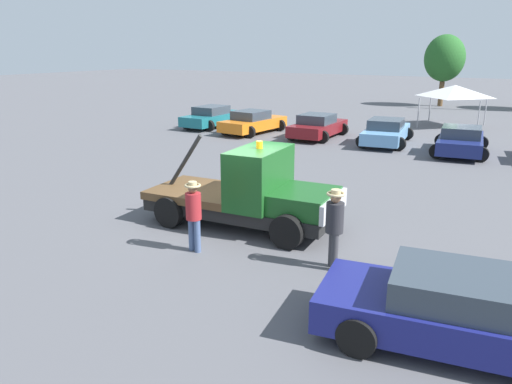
# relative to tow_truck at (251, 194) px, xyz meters

# --- Properties ---
(ground_plane) EXTENTS (160.00, 160.00, 0.00)m
(ground_plane) POSITION_rel_tow_truck_xyz_m (-0.34, -0.02, -0.96)
(ground_plane) COLOR #545459
(tow_truck) EXTENTS (5.55, 2.55, 2.51)m
(tow_truck) POSITION_rel_tow_truck_xyz_m (0.00, 0.00, 0.00)
(tow_truck) COLOR black
(tow_truck) RESTS_ON ground
(foreground_car) EXTENTS (5.27, 2.58, 1.34)m
(foreground_car) POSITION_rel_tow_truck_xyz_m (6.11, -3.29, -0.31)
(foreground_car) COLOR navy
(foreground_car) RESTS_ON ground
(person_near_truck) EXTENTS (0.42, 0.42, 1.87)m
(person_near_truck) POSITION_rel_tow_truck_xyz_m (3.00, -1.44, 0.15)
(person_near_truck) COLOR #38383D
(person_near_truck) RESTS_ON ground
(person_at_hood) EXTENTS (0.40, 0.40, 1.78)m
(person_at_hood) POSITION_rel_tow_truck_xyz_m (-0.34, -2.19, 0.09)
(person_at_hood) COLOR #475B84
(person_at_hood) RESTS_ON ground
(parked_car_teal) EXTENTS (2.44, 4.89, 1.34)m
(parked_car_teal) POSITION_rel_tow_truck_xyz_m (-11.43, 14.63, -0.31)
(parked_car_teal) COLOR #196670
(parked_car_teal) RESTS_ON ground
(parked_car_orange) EXTENTS (2.77, 4.64, 1.34)m
(parked_car_orange) POSITION_rel_tow_truck_xyz_m (-8.07, 13.84, -0.31)
(parked_car_orange) COLOR orange
(parked_car_orange) RESTS_ON ground
(parked_car_maroon) EXTENTS (2.49, 4.42, 1.34)m
(parked_car_maroon) POSITION_rel_tow_truck_xyz_m (-4.12, 14.27, -0.31)
(parked_car_maroon) COLOR maroon
(parked_car_maroon) RESTS_ON ground
(parked_car_skyblue) EXTENTS (2.81, 4.96, 1.34)m
(parked_car_skyblue) POSITION_rel_tow_truck_xyz_m (-0.29, 14.30, -0.31)
(parked_car_skyblue) COLOR #669ED1
(parked_car_skyblue) RESTS_ON ground
(parked_car_navy) EXTENTS (2.83, 4.62, 1.34)m
(parked_car_navy) POSITION_rel_tow_truck_xyz_m (3.48, 13.51, -0.31)
(parked_car_navy) COLOR navy
(parked_car_navy) RESTS_ON ground
(canopy_tent_white) EXTENTS (3.56, 3.56, 2.60)m
(canopy_tent_white) POSITION_rel_tow_truck_xyz_m (1.64, 22.43, 1.28)
(canopy_tent_white) COLOR #9E9EA3
(canopy_tent_white) RESTS_ON ground
(tree_center) EXTENTS (3.33, 3.33, 5.94)m
(tree_center) POSITION_rel_tow_truck_xyz_m (-1.21, 34.14, 3.03)
(tree_center) COLOR brown
(tree_center) RESTS_ON ground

